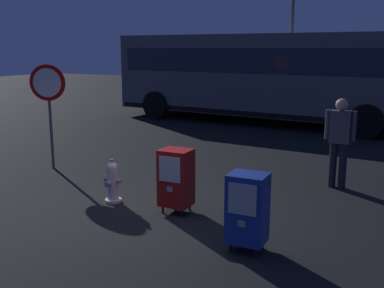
# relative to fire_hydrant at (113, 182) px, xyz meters

# --- Properties ---
(ground_plane) EXTENTS (60.00, 60.00, 0.00)m
(ground_plane) POSITION_rel_fire_hydrant_xyz_m (0.68, -0.16, -0.35)
(ground_plane) COLOR black
(fire_hydrant) EXTENTS (0.33, 0.32, 0.75)m
(fire_hydrant) POSITION_rel_fire_hydrant_xyz_m (0.00, 0.00, 0.00)
(fire_hydrant) COLOR silver
(fire_hydrant) RESTS_ON ground_plane
(newspaper_box_primary) EXTENTS (0.48, 0.42, 1.02)m
(newspaper_box_primary) POSITION_rel_fire_hydrant_xyz_m (1.19, 0.04, 0.22)
(newspaper_box_primary) COLOR black
(newspaper_box_primary) RESTS_ON ground_plane
(newspaper_box_secondary) EXTENTS (0.48, 0.42, 1.02)m
(newspaper_box_secondary) POSITION_rel_fire_hydrant_xyz_m (2.67, -0.79, 0.22)
(newspaper_box_secondary) COLOR black
(newspaper_box_secondary) RESTS_ON ground_plane
(stop_sign) EXTENTS (0.71, 0.31, 2.23)m
(stop_sign) POSITION_rel_fire_hydrant_xyz_m (-2.48, 1.24, 1.25)
(stop_sign) COLOR #4C4F54
(stop_sign) RESTS_ON ground_plane
(pedestrian) EXTENTS (0.55, 0.22, 1.67)m
(pedestrian) POSITION_rel_fire_hydrant_xyz_m (3.27, 2.52, 0.60)
(pedestrian) COLOR black
(pedestrian) RESTS_ON ground_plane
(bus_near) EXTENTS (10.68, 3.50, 3.00)m
(bus_near) POSITION_rel_fire_hydrant_xyz_m (-0.31, 9.25, 1.36)
(bus_near) COLOR #4C5156
(bus_near) RESTS_ON ground_plane
(bus_far) EXTENTS (10.64, 3.34, 3.00)m
(bus_far) POSITION_rel_fire_hydrant_xyz_m (-0.67, 12.91, 1.36)
(bus_far) COLOR beige
(bus_far) RESTS_ON ground_plane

